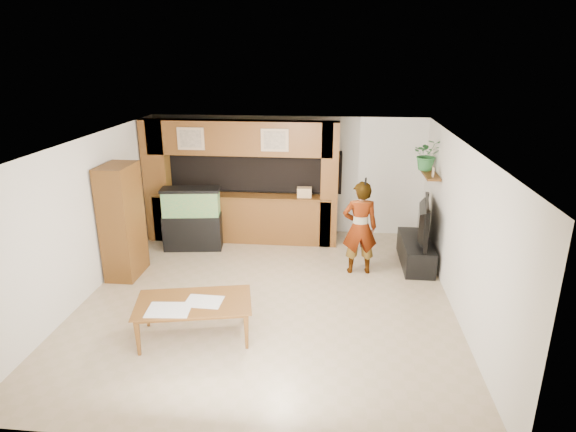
# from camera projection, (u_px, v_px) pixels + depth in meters

# --- Properties ---
(floor) EXTENTS (6.50, 6.50, 0.00)m
(floor) POSITION_uv_depth(u_px,v_px,m) (268.00, 297.00, 8.07)
(floor) COLOR tan
(floor) RESTS_ON ground
(ceiling) EXTENTS (6.50, 6.50, 0.00)m
(ceiling) POSITION_uv_depth(u_px,v_px,m) (266.00, 143.00, 7.23)
(ceiling) COLOR white
(ceiling) RESTS_ON wall_back
(wall_back) EXTENTS (6.00, 0.00, 6.00)m
(wall_back) POSITION_uv_depth(u_px,v_px,m) (287.00, 175.00, 10.71)
(wall_back) COLOR silver
(wall_back) RESTS_ON floor
(wall_left) EXTENTS (0.00, 6.50, 6.50)m
(wall_left) POSITION_uv_depth(u_px,v_px,m) (87.00, 218.00, 7.94)
(wall_left) COLOR silver
(wall_left) RESTS_ON floor
(wall_right) EXTENTS (0.00, 6.50, 6.50)m
(wall_right) POSITION_uv_depth(u_px,v_px,m) (460.00, 231.00, 7.37)
(wall_right) COLOR silver
(wall_right) RESTS_ON floor
(partition) EXTENTS (4.20, 0.99, 2.60)m
(partition) POSITION_uv_depth(u_px,v_px,m) (240.00, 180.00, 10.22)
(partition) COLOR brown
(partition) RESTS_ON floor
(wall_clock) EXTENTS (0.05, 0.25, 0.25)m
(wall_clock) POSITION_uv_depth(u_px,v_px,m) (112.00, 169.00, 8.68)
(wall_clock) COLOR black
(wall_clock) RESTS_ON wall_left
(wall_shelf) EXTENTS (0.25, 0.90, 0.04)m
(wall_shelf) POSITION_uv_depth(u_px,v_px,m) (430.00, 175.00, 9.09)
(wall_shelf) COLOR brown
(wall_shelf) RESTS_ON wall_right
(pantry_cabinet) EXTENTS (0.51, 0.84, 2.06)m
(pantry_cabinet) POSITION_uv_depth(u_px,v_px,m) (122.00, 222.00, 8.58)
(pantry_cabinet) COLOR brown
(pantry_cabinet) RESTS_ON floor
(trash_can) EXTENTS (0.28, 0.28, 0.51)m
(trash_can) POSITION_uv_depth(u_px,v_px,m) (128.00, 263.00, 8.75)
(trash_can) COLOR #B2B2B7
(trash_can) RESTS_ON floor
(aquarium) EXTENTS (1.18, 0.44, 1.30)m
(aquarium) POSITION_uv_depth(u_px,v_px,m) (192.00, 219.00, 9.88)
(aquarium) COLOR black
(aquarium) RESTS_ON floor
(tv_stand) EXTENTS (0.54, 1.47, 0.49)m
(tv_stand) POSITION_uv_depth(u_px,v_px,m) (415.00, 252.00, 9.26)
(tv_stand) COLOR black
(tv_stand) RESTS_ON floor
(television) EXTENTS (0.38, 1.37, 0.78)m
(television) POSITION_uv_depth(u_px,v_px,m) (418.00, 221.00, 9.06)
(television) COLOR black
(television) RESTS_ON tv_stand
(photo_frame) EXTENTS (0.03, 0.14, 0.18)m
(photo_frame) POSITION_uv_depth(u_px,v_px,m) (433.00, 172.00, 8.83)
(photo_frame) COLOR tan
(photo_frame) RESTS_ON wall_shelf
(potted_plant) EXTENTS (0.57, 0.50, 0.61)m
(potted_plant) POSITION_uv_depth(u_px,v_px,m) (427.00, 154.00, 9.26)
(potted_plant) COLOR #2C6F36
(potted_plant) RESTS_ON wall_shelf
(person) EXTENTS (0.67, 0.48, 1.75)m
(person) POSITION_uv_depth(u_px,v_px,m) (360.00, 228.00, 8.72)
(person) COLOR tan
(person) RESTS_ON floor
(microphone) EXTENTS (0.03, 0.09, 0.15)m
(microphone) POSITION_uv_depth(u_px,v_px,m) (366.00, 181.00, 8.27)
(microphone) COLOR black
(microphone) RESTS_ON person
(dining_table) EXTENTS (1.76, 1.21, 0.57)m
(dining_table) POSITION_uv_depth(u_px,v_px,m) (195.00, 320.00, 6.82)
(dining_table) COLOR brown
(dining_table) RESTS_ON floor
(newspaper_a) EXTENTS (0.62, 0.47, 0.01)m
(newspaper_a) POSITION_uv_depth(u_px,v_px,m) (169.00, 310.00, 6.54)
(newspaper_a) COLOR silver
(newspaper_a) RESTS_ON dining_table
(newspaper_b) EXTENTS (0.52, 0.39, 0.01)m
(newspaper_b) POSITION_uv_depth(u_px,v_px,m) (204.00, 301.00, 6.76)
(newspaper_b) COLOR silver
(newspaper_b) RESTS_ON dining_table
(counter_box) EXTENTS (0.31, 0.22, 0.20)m
(counter_box) POSITION_uv_depth(u_px,v_px,m) (304.00, 192.00, 9.97)
(counter_box) COLOR tan
(counter_box) RESTS_ON partition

